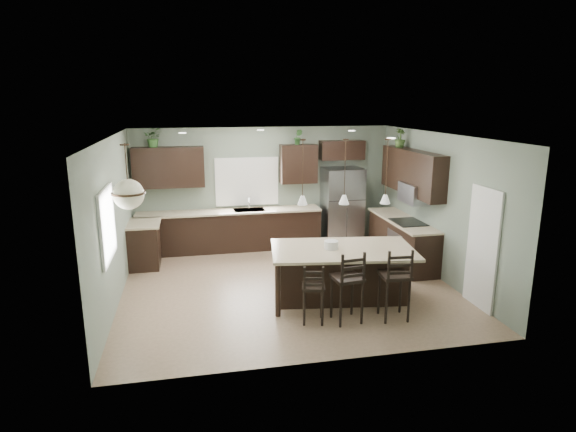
# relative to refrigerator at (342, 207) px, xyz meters

# --- Properties ---
(ground) EXTENTS (6.00, 6.00, 0.00)m
(ground) POSITION_rel_refrigerator_xyz_m (-1.82, -2.37, -0.93)
(ground) COLOR #9E8466
(ground) RESTS_ON ground
(pantry_door) EXTENTS (0.04, 0.82, 2.04)m
(pantry_door) POSITION_rel_refrigerator_xyz_m (1.15, -3.92, 0.09)
(pantry_door) COLOR white
(pantry_door) RESTS_ON ground
(window_back) EXTENTS (1.35, 0.02, 1.00)m
(window_back) POSITION_rel_refrigerator_xyz_m (-2.22, 0.37, 0.62)
(window_back) COLOR white
(window_back) RESTS_ON room_shell
(window_left) EXTENTS (0.02, 1.10, 1.00)m
(window_left) POSITION_rel_refrigerator_xyz_m (-4.81, -3.17, 0.62)
(window_left) COLOR white
(window_left) RESTS_ON room_shell
(left_return_cabs) EXTENTS (0.60, 0.90, 0.90)m
(left_return_cabs) POSITION_rel_refrigerator_xyz_m (-4.52, -0.67, -0.48)
(left_return_cabs) COLOR black
(left_return_cabs) RESTS_ON ground
(left_return_countertop) EXTENTS (0.66, 0.96, 0.04)m
(left_return_countertop) POSITION_rel_refrigerator_xyz_m (-4.50, -0.67, -0.01)
(left_return_countertop) COLOR beige
(left_return_countertop) RESTS_ON left_return_cabs
(back_lower_cabs) EXTENTS (4.20, 0.60, 0.90)m
(back_lower_cabs) POSITION_rel_refrigerator_xyz_m (-2.67, 0.08, -0.48)
(back_lower_cabs) COLOR black
(back_lower_cabs) RESTS_ON ground
(back_countertop) EXTENTS (4.20, 0.66, 0.04)m
(back_countertop) POSITION_rel_refrigerator_xyz_m (-2.67, 0.06, -0.01)
(back_countertop) COLOR beige
(back_countertop) RESTS_ON back_lower_cabs
(sink_inset) EXTENTS (0.70, 0.45, 0.01)m
(sink_inset) POSITION_rel_refrigerator_xyz_m (-2.22, 0.06, 0.01)
(sink_inset) COLOR gray
(sink_inset) RESTS_ON back_countertop
(faucet) EXTENTS (0.02, 0.02, 0.28)m
(faucet) POSITION_rel_refrigerator_xyz_m (-2.22, 0.03, 0.16)
(faucet) COLOR silver
(faucet) RESTS_ON back_countertop
(back_upper_left) EXTENTS (1.55, 0.34, 0.90)m
(back_upper_left) POSITION_rel_refrigerator_xyz_m (-3.97, 0.21, 1.02)
(back_upper_left) COLOR black
(back_upper_left) RESTS_ON room_shell
(back_upper_right) EXTENTS (0.85, 0.34, 0.90)m
(back_upper_right) POSITION_rel_refrigerator_xyz_m (-1.02, 0.21, 1.02)
(back_upper_right) COLOR black
(back_upper_right) RESTS_ON room_shell
(fridge_header) EXTENTS (1.05, 0.34, 0.45)m
(fridge_header) POSITION_rel_refrigerator_xyz_m (0.03, 0.21, 1.32)
(fridge_header) COLOR black
(fridge_header) RESTS_ON room_shell
(right_lower_cabs) EXTENTS (0.60, 2.35, 0.90)m
(right_lower_cabs) POSITION_rel_refrigerator_xyz_m (0.88, -1.49, -0.48)
(right_lower_cabs) COLOR black
(right_lower_cabs) RESTS_ON ground
(right_countertop) EXTENTS (0.66, 2.35, 0.04)m
(right_countertop) POSITION_rel_refrigerator_xyz_m (0.86, -1.49, -0.01)
(right_countertop) COLOR beige
(right_countertop) RESTS_ON right_lower_cabs
(cooktop) EXTENTS (0.58, 0.75, 0.02)m
(cooktop) POSITION_rel_refrigerator_xyz_m (0.86, -1.77, 0.02)
(cooktop) COLOR black
(cooktop) RESTS_ON right_countertop
(wall_oven_front) EXTENTS (0.01, 0.72, 0.60)m
(wall_oven_front) POSITION_rel_refrigerator_xyz_m (0.57, -1.77, -0.48)
(wall_oven_front) COLOR gray
(wall_oven_front) RESTS_ON right_lower_cabs
(right_upper_cabs) EXTENTS (0.34, 2.35, 0.90)m
(right_upper_cabs) POSITION_rel_refrigerator_xyz_m (1.01, -1.49, 1.02)
(right_upper_cabs) COLOR black
(right_upper_cabs) RESTS_ON room_shell
(microwave) EXTENTS (0.40, 0.75, 0.40)m
(microwave) POSITION_rel_refrigerator_xyz_m (0.96, -1.77, 0.62)
(microwave) COLOR gray
(microwave) RESTS_ON right_upper_cabs
(refrigerator) EXTENTS (0.90, 0.74, 1.85)m
(refrigerator) POSITION_rel_refrigerator_xyz_m (0.00, 0.00, 0.00)
(refrigerator) COLOR #94959C
(refrigerator) RESTS_ON ground
(kitchen_island) EXTENTS (2.60, 1.70, 0.92)m
(kitchen_island) POSITION_rel_refrigerator_xyz_m (-1.01, -3.16, -0.46)
(kitchen_island) COLOR black
(kitchen_island) RESTS_ON ground
(serving_dish) EXTENTS (0.24, 0.24, 0.14)m
(serving_dish) POSITION_rel_refrigerator_xyz_m (-1.21, -3.14, 0.07)
(serving_dish) COLOR silver
(serving_dish) RESTS_ON kitchen_island
(bar_stool_left) EXTENTS (0.43, 0.43, 0.97)m
(bar_stool_left) POSITION_rel_refrigerator_xyz_m (-1.73, -3.94, -0.44)
(bar_stool_left) COLOR black
(bar_stool_left) RESTS_ON ground
(bar_stool_center) EXTENTS (0.48, 0.48, 1.18)m
(bar_stool_center) POSITION_rel_refrigerator_xyz_m (-1.20, -4.01, -0.33)
(bar_stool_center) COLOR black
(bar_stool_center) RESTS_ON ground
(bar_stool_right) EXTENTS (0.47, 0.47, 1.20)m
(bar_stool_right) POSITION_rel_refrigerator_xyz_m (-0.44, -4.07, -0.33)
(bar_stool_right) COLOR black
(bar_stool_right) RESTS_ON ground
(pendant_left) EXTENTS (0.17, 0.17, 1.10)m
(pendant_left) POSITION_rel_refrigerator_xyz_m (-1.70, -3.07, 1.32)
(pendant_left) COLOR silver
(pendant_left) RESTS_ON room_shell
(pendant_center) EXTENTS (0.17, 0.17, 1.10)m
(pendant_center) POSITION_rel_refrigerator_xyz_m (-1.01, -3.16, 1.32)
(pendant_center) COLOR silver
(pendant_center) RESTS_ON room_shell
(pendant_right) EXTENTS (0.17, 0.17, 1.10)m
(pendant_right) POSITION_rel_refrigerator_xyz_m (-0.32, -3.26, 1.32)
(pendant_right) COLOR white
(pendant_right) RESTS_ON room_shell
(chandelier) EXTENTS (0.49, 0.49, 0.98)m
(chandelier) POSITION_rel_refrigerator_xyz_m (-4.42, -3.39, 1.39)
(chandelier) COLOR beige
(chandelier) RESTS_ON room_shell
(plant_back_left) EXTENTS (0.39, 0.34, 0.43)m
(plant_back_left) POSITION_rel_refrigerator_xyz_m (-4.25, 0.18, 1.69)
(plant_back_left) COLOR #2F5926
(plant_back_left) RESTS_ON back_upper_left
(plant_back_right) EXTENTS (0.24, 0.22, 0.35)m
(plant_back_right) POSITION_rel_refrigerator_xyz_m (-1.04, 0.18, 1.65)
(plant_back_right) COLOR #2A5625
(plant_back_right) RESTS_ON back_upper_right
(plant_right_wall) EXTENTS (0.28, 0.28, 0.41)m
(plant_right_wall) POSITION_rel_refrigerator_xyz_m (0.98, -0.89, 1.68)
(plant_right_wall) COLOR #3C5B27
(plant_right_wall) RESTS_ON right_upper_cabs
(room_shell) EXTENTS (6.00, 6.00, 6.00)m
(room_shell) POSITION_rel_refrigerator_xyz_m (-1.82, -2.37, 0.77)
(room_shell) COLOR slate
(room_shell) RESTS_ON ground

